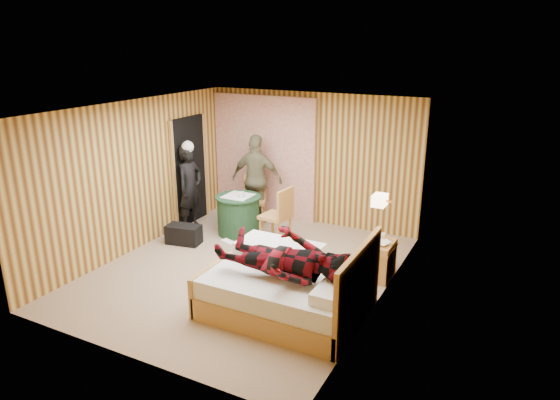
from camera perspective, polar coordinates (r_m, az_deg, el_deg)
The scene contains 23 objects.
floor at distance 7.83m, azimuth -3.96°, elevation -8.01°, with size 4.20×5.00×0.01m, color #A18169.
ceiling at distance 7.11m, azimuth -4.40°, elevation 10.43°, with size 4.20×5.00×0.01m, color white.
wall_back at distance 9.52m, azimuth 3.67°, elevation 4.71°, with size 4.20×0.02×2.50m, color #DAB453.
wall_left at distance 8.62m, azimuth -16.21°, elevation 2.61°, with size 0.02×5.00×2.50m, color #DAB453.
wall_right at distance 6.58m, azimuth 11.69°, elevation -1.73°, with size 0.02×5.00×2.50m, color #DAB453.
curtain at distance 9.90m, azimuth -1.83°, elevation 4.96°, with size 2.20×0.08×2.40m, color beige.
doorway at distance 9.68m, azimuth -10.31°, elevation 3.30°, with size 0.06×0.90×2.05m, color black.
wall_lamp at distance 7.02m, azimuth 11.34°, elevation -0.02°, with size 0.26×0.24×0.16m.
bed at distance 6.64m, azimuth 1.15°, elevation -10.00°, with size 2.00×1.57×1.08m.
nightstand at distance 7.64m, azimuth 11.16°, elevation -6.61°, with size 0.43×0.58×0.56m.
round_table at distance 9.14m, azimuth -4.76°, elevation -1.66°, with size 0.82×0.82×0.73m.
chair_far at distance 9.62m, azimuth -2.92°, elevation 0.49°, with size 0.55×0.55×0.93m.
chair_near at distance 8.55m, azimuth -0.04°, elevation -1.38°, with size 0.51×0.51×1.02m.
duffel_bag at distance 8.89m, azimuth -10.95°, elevation -3.88°, with size 0.59×0.31×0.33m, color black.
sneaker_left at distance 8.59m, azimuth -5.84°, elevation -5.14°, with size 0.30×0.12×0.14m, color white.
sneaker_right at distance 8.21m, azimuth -2.86°, elevation -6.21°, with size 0.29×0.12×0.13m, color white.
woman_standing at distance 9.37m, azimuth -10.24°, elevation 1.39°, with size 0.58×0.38×1.60m, color black.
man_at_table at distance 9.55m, azimuth -2.67°, elevation 2.37°, with size 1.01×0.42×1.72m, color #6B6547.
man_on_bed at distance 6.16m, azimuth 0.46°, elevation -5.53°, with size 1.77×0.67×0.86m, color maroon.
book_lower at distance 7.49m, azimuth 11.18°, elevation -4.78°, with size 0.17×0.22×0.02m, color white.
book_upper at distance 7.48m, azimuth 11.19°, elevation -4.64°, with size 0.16×0.22×0.02m, color white.
cup_nightstand at distance 7.63m, azimuth 11.58°, elevation -4.06°, with size 0.10×0.10×0.09m, color white.
cup_table at distance 8.92m, azimuth -4.45°, elevation 0.63°, with size 0.12×0.12×0.10m, color white.
Camera 1 is at (3.69, -6.00, 3.42)m, focal length 32.00 mm.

